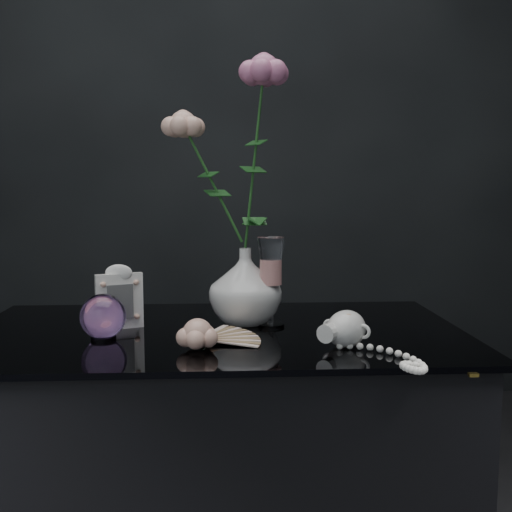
{
  "coord_description": "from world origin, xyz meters",
  "views": [
    {
      "loc": [
        0.02,
        -1.21,
        1.07
      ],
      "look_at": [
        0.08,
        0.04,
        0.92
      ],
      "focal_mm": 42.0,
      "sensor_mm": 36.0,
      "label": 1
    }
  ],
  "objects_px": {
    "paperweight": "(103,316)",
    "vase": "(245,286)",
    "pearl_jar": "(346,327)",
    "wine_glass": "(271,282)",
    "loose_rose": "(198,334)",
    "picture_frame": "(119,297)"
  },
  "relations": [
    {
      "from": "wine_glass",
      "to": "vase",
      "type": "bearing_deg",
      "value": 151.87
    },
    {
      "from": "vase",
      "to": "wine_glass",
      "type": "bearing_deg",
      "value": -28.13
    },
    {
      "from": "picture_frame",
      "to": "loose_rose",
      "type": "xyz_separation_m",
      "value": [
        0.17,
        -0.18,
        -0.04
      ]
    },
    {
      "from": "picture_frame",
      "to": "paperweight",
      "type": "height_order",
      "value": "picture_frame"
    },
    {
      "from": "paperweight",
      "to": "pearl_jar",
      "type": "xyz_separation_m",
      "value": [
        0.48,
        -0.08,
        -0.01
      ]
    },
    {
      "from": "wine_glass",
      "to": "picture_frame",
      "type": "relative_size",
      "value": 1.4
    },
    {
      "from": "vase",
      "to": "wine_glass",
      "type": "height_order",
      "value": "wine_glass"
    },
    {
      "from": "picture_frame",
      "to": "pearl_jar",
      "type": "distance_m",
      "value": 0.49
    },
    {
      "from": "wine_glass",
      "to": "paperweight",
      "type": "xyz_separation_m",
      "value": [
        -0.34,
        -0.09,
        -0.05
      ]
    },
    {
      "from": "wine_glass",
      "to": "pearl_jar",
      "type": "bearing_deg",
      "value": -52.55
    },
    {
      "from": "vase",
      "to": "picture_frame",
      "type": "xyz_separation_m",
      "value": [
        -0.27,
        -0.03,
        -0.01
      ]
    },
    {
      "from": "paperweight",
      "to": "pearl_jar",
      "type": "distance_m",
      "value": 0.48
    },
    {
      "from": "picture_frame",
      "to": "paperweight",
      "type": "distance_m",
      "value": 0.09
    },
    {
      "from": "loose_rose",
      "to": "vase",
      "type": "bearing_deg",
      "value": 89.9
    },
    {
      "from": "vase",
      "to": "loose_rose",
      "type": "height_order",
      "value": "vase"
    },
    {
      "from": "wine_glass",
      "to": "pearl_jar",
      "type": "xyz_separation_m",
      "value": [
        0.13,
        -0.17,
        -0.06
      ]
    },
    {
      "from": "vase",
      "to": "pearl_jar",
      "type": "height_order",
      "value": "vase"
    },
    {
      "from": "vase",
      "to": "wine_glass",
      "type": "relative_size",
      "value": 0.86
    },
    {
      "from": "paperweight",
      "to": "vase",
      "type": "bearing_deg",
      "value": 22.47
    },
    {
      "from": "wine_glass",
      "to": "picture_frame",
      "type": "distance_m",
      "value": 0.33
    },
    {
      "from": "wine_glass",
      "to": "loose_rose",
      "type": "height_order",
      "value": "wine_glass"
    },
    {
      "from": "vase",
      "to": "picture_frame",
      "type": "distance_m",
      "value": 0.27
    }
  ]
}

